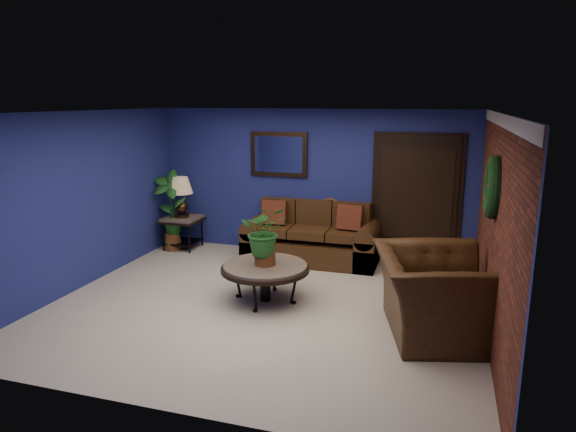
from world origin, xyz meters
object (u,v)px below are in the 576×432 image
(end_table, at_px, (183,224))
(table_lamp, at_px, (181,192))
(sofa, at_px, (312,241))
(coffee_table, at_px, (265,269))
(armchair, at_px, (435,294))
(side_chair, at_px, (328,226))

(end_table, bearing_deg, table_lamp, 153.43)
(end_table, distance_m, table_lamp, 0.59)
(sofa, xyz_separation_m, coffee_table, (-0.15, -1.95, 0.12))
(coffee_table, bearing_deg, end_table, 139.67)
(coffee_table, xyz_separation_m, armchair, (2.19, -0.36, 0.03))
(end_table, xyz_separation_m, armchair, (4.45, -2.28, 0.03))
(sofa, relative_size, end_table, 3.46)
(table_lamp, height_order, side_chair, table_lamp)
(table_lamp, distance_m, armchair, 5.03)
(sofa, distance_m, side_chair, 0.37)
(coffee_table, xyz_separation_m, table_lamp, (-2.26, 1.92, 0.59))
(sofa, bearing_deg, end_table, -179.21)
(sofa, height_order, coffee_table, sofa)
(sofa, distance_m, coffee_table, 1.96)
(coffee_table, bearing_deg, table_lamp, 139.67)
(sofa, bearing_deg, side_chair, 9.76)
(table_lamp, xyz_separation_m, armchair, (4.45, -2.28, -0.56))
(end_table, relative_size, armchair, 0.43)
(end_table, bearing_deg, side_chair, 1.66)
(side_chair, bearing_deg, end_table, -178.79)
(armchair, bearing_deg, side_chair, 22.54)
(side_chair, xyz_separation_m, armchair, (1.78, -2.36, -0.11))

